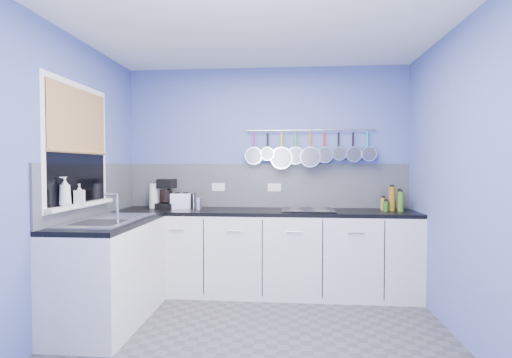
# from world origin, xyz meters

# --- Properties ---
(floor) EXTENTS (3.20, 3.00, 0.02)m
(floor) POSITION_xyz_m (0.00, 0.00, -0.01)
(floor) COLOR #47474C
(floor) RESTS_ON ground
(ceiling) EXTENTS (3.20, 3.00, 0.02)m
(ceiling) POSITION_xyz_m (0.00, 0.00, 2.51)
(ceiling) COLOR white
(ceiling) RESTS_ON ground
(wall_back) EXTENTS (3.20, 0.02, 2.50)m
(wall_back) POSITION_xyz_m (0.00, 1.51, 1.25)
(wall_back) COLOR #505FA9
(wall_back) RESTS_ON ground
(wall_front) EXTENTS (3.20, 0.02, 2.50)m
(wall_front) POSITION_xyz_m (0.00, -1.51, 1.25)
(wall_front) COLOR #505FA9
(wall_front) RESTS_ON ground
(wall_left) EXTENTS (0.02, 3.00, 2.50)m
(wall_left) POSITION_xyz_m (-1.61, 0.00, 1.25)
(wall_left) COLOR #505FA9
(wall_left) RESTS_ON ground
(wall_right) EXTENTS (0.02, 3.00, 2.50)m
(wall_right) POSITION_xyz_m (1.61, 0.00, 1.25)
(wall_right) COLOR #505FA9
(wall_right) RESTS_ON ground
(backsplash_back) EXTENTS (3.20, 0.02, 0.50)m
(backsplash_back) POSITION_xyz_m (0.00, 1.49, 1.15)
(backsplash_back) COLOR slate
(backsplash_back) RESTS_ON wall_back
(backsplash_left) EXTENTS (0.02, 1.80, 0.50)m
(backsplash_left) POSITION_xyz_m (-1.59, 0.60, 1.15)
(backsplash_left) COLOR slate
(backsplash_left) RESTS_ON wall_left
(cabinet_run_back) EXTENTS (3.20, 0.60, 0.86)m
(cabinet_run_back) POSITION_xyz_m (0.00, 1.20, 0.43)
(cabinet_run_back) COLOR silver
(cabinet_run_back) RESTS_ON ground
(worktop_back) EXTENTS (3.20, 0.60, 0.04)m
(worktop_back) POSITION_xyz_m (0.00, 1.20, 0.88)
(worktop_back) COLOR black
(worktop_back) RESTS_ON cabinet_run_back
(cabinet_run_left) EXTENTS (0.60, 1.20, 0.86)m
(cabinet_run_left) POSITION_xyz_m (-1.30, 0.30, 0.43)
(cabinet_run_left) COLOR silver
(cabinet_run_left) RESTS_ON ground
(worktop_left) EXTENTS (0.60, 1.20, 0.04)m
(worktop_left) POSITION_xyz_m (-1.30, 0.30, 0.88)
(worktop_left) COLOR black
(worktop_left) RESTS_ON cabinet_run_left
(window_frame) EXTENTS (0.01, 1.00, 1.10)m
(window_frame) POSITION_xyz_m (-1.58, 0.30, 1.55)
(window_frame) COLOR white
(window_frame) RESTS_ON wall_left
(window_glass) EXTENTS (0.01, 0.90, 1.00)m
(window_glass) POSITION_xyz_m (-1.57, 0.30, 1.55)
(window_glass) COLOR black
(window_glass) RESTS_ON wall_left
(bamboo_blind) EXTENTS (0.01, 0.90, 0.55)m
(bamboo_blind) POSITION_xyz_m (-1.56, 0.30, 1.77)
(bamboo_blind) COLOR #A7734B
(bamboo_blind) RESTS_ON wall_left
(window_sill) EXTENTS (0.10, 0.98, 0.03)m
(window_sill) POSITION_xyz_m (-1.55, 0.30, 1.04)
(window_sill) COLOR white
(window_sill) RESTS_ON wall_left
(sink_unit) EXTENTS (0.50, 0.95, 0.01)m
(sink_unit) POSITION_xyz_m (-1.30, 0.30, 0.90)
(sink_unit) COLOR silver
(sink_unit) RESTS_ON worktop_left
(mixer_tap) EXTENTS (0.12, 0.08, 0.26)m
(mixer_tap) POSITION_xyz_m (-1.14, 0.12, 1.03)
(mixer_tap) COLOR silver
(mixer_tap) RESTS_ON worktop_left
(socket_left) EXTENTS (0.15, 0.01, 0.09)m
(socket_left) POSITION_xyz_m (-0.55, 1.48, 1.13)
(socket_left) COLOR white
(socket_left) RESTS_ON backsplash_back
(socket_right) EXTENTS (0.15, 0.01, 0.09)m
(socket_right) POSITION_xyz_m (0.10, 1.48, 1.13)
(socket_right) COLOR white
(socket_right) RESTS_ON backsplash_back
(pot_rail) EXTENTS (1.45, 0.02, 0.02)m
(pot_rail) POSITION_xyz_m (0.50, 1.45, 1.78)
(pot_rail) COLOR silver
(pot_rail) RESTS_ON wall_back
(soap_bottle_a) EXTENTS (0.12, 0.12, 0.24)m
(soap_bottle_a) POSITION_xyz_m (-1.53, 0.02, 1.17)
(soap_bottle_a) COLOR white
(soap_bottle_a) RESTS_ON window_sill
(soap_bottle_b) EXTENTS (0.10, 0.10, 0.17)m
(soap_bottle_b) POSITION_xyz_m (-1.53, 0.23, 1.14)
(soap_bottle_b) COLOR white
(soap_bottle_b) RESTS_ON window_sill
(paper_towel) EXTENTS (0.13, 0.13, 0.27)m
(paper_towel) POSITION_xyz_m (-1.25, 1.29, 1.04)
(paper_towel) COLOR white
(paper_towel) RESTS_ON worktop_back
(coffee_maker) EXTENTS (0.21, 0.22, 0.33)m
(coffee_maker) POSITION_xyz_m (-1.10, 1.27, 1.06)
(coffee_maker) COLOR black
(coffee_maker) RESTS_ON worktop_back
(toaster) EXTENTS (0.29, 0.22, 0.17)m
(toaster) POSITION_xyz_m (-0.94, 1.30, 0.98)
(toaster) COLOR silver
(toaster) RESTS_ON worktop_back
(canister) EXTENTS (0.10, 0.10, 0.12)m
(canister) POSITION_xyz_m (-0.74, 1.27, 0.96)
(canister) COLOR silver
(canister) RESTS_ON worktop_back
(hob) EXTENTS (0.55, 0.49, 0.01)m
(hob) POSITION_xyz_m (0.47, 1.19, 0.91)
(hob) COLOR black
(hob) RESTS_ON worktop_back
(pan_0) EXTENTS (0.20, 0.05, 0.39)m
(pan_0) POSITION_xyz_m (-0.13, 1.44, 1.59)
(pan_0) COLOR silver
(pan_0) RESTS_ON pot_rail
(pan_1) EXTENTS (0.16, 0.09, 0.35)m
(pan_1) POSITION_xyz_m (0.02, 1.44, 1.61)
(pan_1) COLOR silver
(pan_1) RESTS_ON pot_rail
(pan_2) EXTENTS (0.25, 0.09, 0.44)m
(pan_2) POSITION_xyz_m (0.18, 1.44, 1.56)
(pan_2) COLOR silver
(pan_2) RESTS_ON pot_rail
(pan_3) EXTENTS (0.20, 0.06, 0.39)m
(pan_3) POSITION_xyz_m (0.34, 1.44, 1.59)
(pan_3) COLOR silver
(pan_3) RESTS_ON pot_rail
(pan_4) EXTENTS (0.23, 0.13, 0.42)m
(pan_4) POSITION_xyz_m (0.50, 1.44, 1.57)
(pan_4) COLOR silver
(pan_4) RESTS_ON pot_rail
(pan_5) EXTENTS (0.18, 0.12, 0.37)m
(pan_5) POSITION_xyz_m (0.66, 1.44, 1.59)
(pan_5) COLOR silver
(pan_5) RESTS_ON pot_rail
(pan_6) EXTENTS (0.16, 0.11, 0.35)m
(pan_6) POSITION_xyz_m (0.82, 1.44, 1.61)
(pan_6) COLOR silver
(pan_6) RESTS_ON pot_rail
(pan_7) EXTENTS (0.17, 0.11, 0.36)m
(pan_7) POSITION_xyz_m (0.98, 1.44, 1.60)
(pan_7) COLOR silver
(pan_7) RESTS_ON pot_rail
(pan_8) EXTENTS (0.17, 0.13, 0.36)m
(pan_8) POSITION_xyz_m (1.14, 1.44, 1.60)
(pan_8) COLOR silver
(pan_8) RESTS_ON pot_rail
(condiment_0) EXTENTS (0.05, 0.05, 0.21)m
(condiment_0) POSITION_xyz_m (1.45, 1.31, 1.01)
(condiment_0) COLOR brown
(condiment_0) RESTS_ON worktop_back
(condiment_1) EXTENTS (0.07, 0.07, 0.11)m
(condiment_1) POSITION_xyz_m (1.38, 1.31, 0.96)
(condiment_1) COLOR black
(condiment_1) RESTS_ON worktop_back
(condiment_2) EXTENTS (0.05, 0.05, 0.13)m
(condiment_2) POSITION_xyz_m (1.28, 1.30, 0.97)
(condiment_2) COLOR olive
(condiment_2) RESTS_ON worktop_back
(condiment_3) EXTENTS (0.06, 0.06, 0.21)m
(condiment_3) POSITION_xyz_m (1.43, 1.21, 1.00)
(condiment_3) COLOR #3F721E
(condiment_3) RESTS_ON worktop_back
(condiment_4) EXTENTS (0.07, 0.07, 0.26)m
(condiment_4) POSITION_xyz_m (1.35, 1.24, 1.03)
(condiment_4) COLOR #8C5914
(condiment_4) RESTS_ON worktop_back
(condiment_5) EXTENTS (0.06, 0.06, 0.10)m
(condiment_5) POSITION_xyz_m (1.28, 1.20, 0.95)
(condiment_5) COLOR #265919
(condiment_5) RESTS_ON worktop_back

